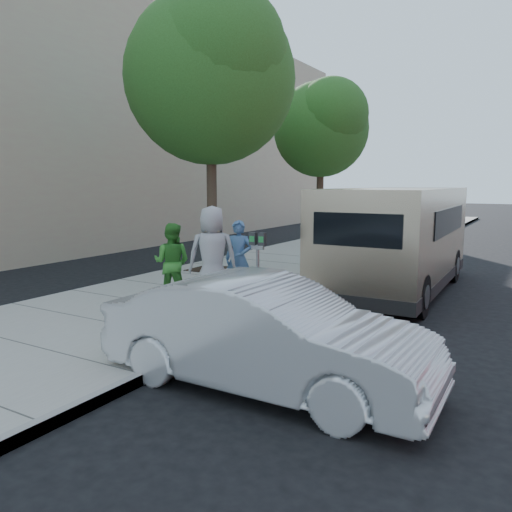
% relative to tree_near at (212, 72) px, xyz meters
% --- Properties ---
extents(ground, '(120.00, 120.00, 0.00)m').
position_rel_tree_near_xyz_m(ground, '(2.25, -2.40, -5.55)').
color(ground, black).
rests_on(ground, ground).
extents(sidewalk, '(5.00, 60.00, 0.15)m').
position_rel_tree_near_xyz_m(sidewalk, '(1.25, -2.40, -5.47)').
color(sidewalk, gray).
rests_on(sidewalk, ground).
extents(curb_face, '(0.12, 60.00, 0.16)m').
position_rel_tree_near_xyz_m(curb_face, '(3.69, -2.40, -5.47)').
color(curb_face, gray).
rests_on(curb_face, ground).
extents(tree_near, '(4.62, 4.60, 7.53)m').
position_rel_tree_near_xyz_m(tree_near, '(0.00, 0.00, 0.00)').
color(tree_near, black).
rests_on(tree_near, sidewalk).
extents(tree_far, '(3.92, 3.80, 6.49)m').
position_rel_tree_near_xyz_m(tree_far, '(-0.00, 7.60, -0.66)').
color(tree_far, black).
rests_on(tree_far, sidewalk).
extents(parking_meter, '(0.32, 0.13, 1.54)m').
position_rel_tree_near_xyz_m(parking_meter, '(3.50, -3.55, -4.28)').
color(parking_meter, gray).
rests_on(parking_meter, sidewalk).
extents(van, '(2.34, 6.69, 2.47)m').
position_rel_tree_near_xyz_m(van, '(5.04, 0.46, -4.24)').
color(van, tan).
rests_on(van, ground).
extents(sedan, '(4.29, 1.51, 1.41)m').
position_rel_tree_near_xyz_m(sedan, '(5.15, -6.18, -4.84)').
color(sedan, silver).
rests_on(sedan, ground).
extents(person_officer, '(0.67, 0.52, 1.65)m').
position_rel_tree_near_xyz_m(person_officer, '(2.40, -2.47, -4.57)').
color(person_officer, '#4A6E9D').
rests_on(person_officer, sidewalk).
extents(person_green_shirt, '(0.95, 0.84, 1.63)m').
position_rel_tree_near_xyz_m(person_green_shirt, '(1.46, -3.56, -4.58)').
color(person_green_shirt, '#34842B').
rests_on(person_green_shirt, sidewalk).
extents(person_gray_shirt, '(1.16, 1.08, 2.00)m').
position_rel_tree_near_xyz_m(person_gray_shirt, '(2.36, -3.39, -4.40)').
color(person_gray_shirt, '#9B9B9D').
rests_on(person_gray_shirt, sidewalk).
extents(person_striped_polo, '(1.00, 0.57, 1.61)m').
position_rel_tree_near_xyz_m(person_striped_polo, '(3.45, 0.31, -4.59)').
color(person_striped_polo, slate).
rests_on(person_striped_polo, sidewalk).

